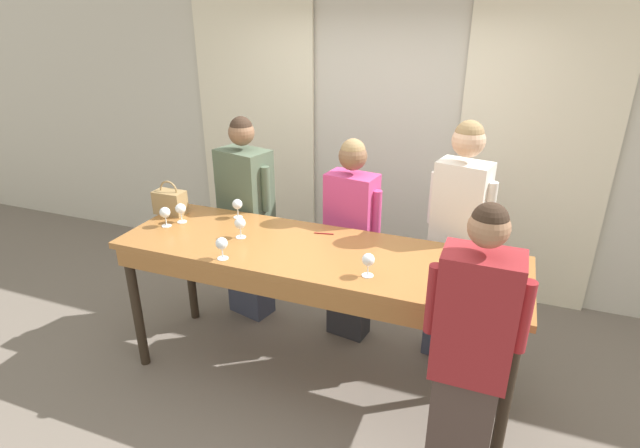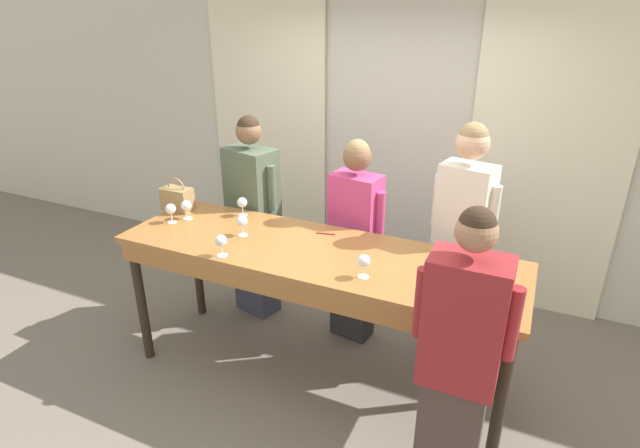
# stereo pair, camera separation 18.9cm
# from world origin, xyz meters

# --- Properties ---
(ground_plane) EXTENTS (18.00, 18.00, 0.00)m
(ground_plane) POSITION_xyz_m (0.00, 0.00, 0.00)
(ground_plane) COLOR #70665B
(wall_back) EXTENTS (12.00, 0.06, 2.80)m
(wall_back) POSITION_xyz_m (0.00, 1.74, 1.40)
(wall_back) COLOR beige
(wall_back) RESTS_ON ground_plane
(curtain_panel_left) EXTENTS (1.24, 0.03, 2.69)m
(curtain_panel_left) POSITION_xyz_m (-1.30, 1.67, 1.34)
(curtain_panel_left) COLOR #EFE5C6
(curtain_panel_left) RESTS_ON ground_plane
(curtain_panel_right) EXTENTS (1.24, 0.03, 2.69)m
(curtain_panel_right) POSITION_xyz_m (1.30, 1.67, 1.34)
(curtain_panel_right) COLOR #EFE5C6
(curtain_panel_right) RESTS_ON ground_plane
(tasting_bar) EXTENTS (2.70, 0.82, 1.04)m
(tasting_bar) POSITION_xyz_m (0.00, -0.03, 0.93)
(tasting_bar) COLOR #9E6633
(tasting_bar) RESTS_ON ground_plane
(wine_bottle) EXTENTS (0.08, 0.08, 0.31)m
(wine_bottle) POSITION_xyz_m (0.97, -0.32, 1.16)
(wine_bottle) COLOR black
(wine_bottle) RESTS_ON tasting_bar
(handbag) EXTENTS (0.24, 0.13, 0.26)m
(handbag) POSITION_xyz_m (-1.28, 0.19, 1.14)
(handbag) COLOR #997A4C
(handbag) RESTS_ON tasting_bar
(wine_glass_front_left) EXTENTS (0.08, 0.08, 0.15)m
(wine_glass_front_left) POSITION_xyz_m (-1.09, 0.07, 1.14)
(wine_glass_front_left) COLOR white
(wine_glass_front_left) RESTS_ON tasting_bar
(wine_glass_front_mid) EXTENTS (0.08, 0.08, 0.15)m
(wine_glass_front_mid) POSITION_xyz_m (-1.16, -0.03, 1.14)
(wine_glass_front_mid) COLOR white
(wine_glass_front_mid) RESTS_ON tasting_bar
(wine_glass_front_right) EXTENTS (0.08, 0.08, 0.15)m
(wine_glass_front_right) POSITION_xyz_m (-0.55, -0.01, 1.14)
(wine_glass_front_right) COLOR white
(wine_glass_front_right) RESTS_ON tasting_bar
(wine_glass_center_left) EXTENTS (0.08, 0.08, 0.15)m
(wine_glass_center_left) POSITION_xyz_m (1.09, -0.12, 1.14)
(wine_glass_center_left) COLOR white
(wine_glass_center_left) RESTS_ON tasting_bar
(wine_glass_center_mid) EXTENTS (0.08, 0.08, 0.15)m
(wine_glass_center_mid) POSITION_xyz_m (-0.50, -0.33, 1.14)
(wine_glass_center_mid) COLOR white
(wine_glass_center_mid) RESTS_ON tasting_bar
(wine_glass_center_right) EXTENTS (0.08, 0.08, 0.15)m
(wine_glass_center_right) POSITION_xyz_m (-0.75, 0.30, 1.14)
(wine_glass_center_right) COLOR white
(wine_glass_center_right) RESTS_ON tasting_bar
(wine_glass_back_left) EXTENTS (0.08, 0.08, 0.15)m
(wine_glass_back_left) POSITION_xyz_m (0.42, -0.21, 1.14)
(wine_glass_back_left) COLOR white
(wine_glass_back_left) RESTS_ON tasting_bar
(pen) EXTENTS (0.14, 0.04, 0.01)m
(pen) POSITION_xyz_m (-0.03, 0.25, 1.05)
(pen) COLOR maroon
(pen) RESTS_ON tasting_bar
(guest_olive_jacket) EXTENTS (0.52, 0.36, 1.74)m
(guest_olive_jacket) POSITION_xyz_m (-0.85, 0.60, 0.89)
(guest_olive_jacket) COLOR #383D51
(guest_olive_jacket) RESTS_ON ground_plane
(guest_pink_top) EXTENTS (0.49, 0.28, 1.65)m
(guest_pink_top) POSITION_xyz_m (0.05, 0.60, 0.86)
(guest_pink_top) COLOR #28282D
(guest_pink_top) RESTS_ON ground_plane
(guest_cream_sweater) EXTENTS (0.47, 0.30, 1.84)m
(guest_cream_sweater) POSITION_xyz_m (0.84, 0.60, 0.98)
(guest_cream_sweater) COLOR #383D51
(guest_cream_sweater) RESTS_ON ground_plane
(host_pouring) EXTENTS (0.48, 0.24, 1.74)m
(host_pouring) POSITION_xyz_m (1.06, -0.63, 0.89)
(host_pouring) COLOR #473833
(host_pouring) RESTS_ON ground_plane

